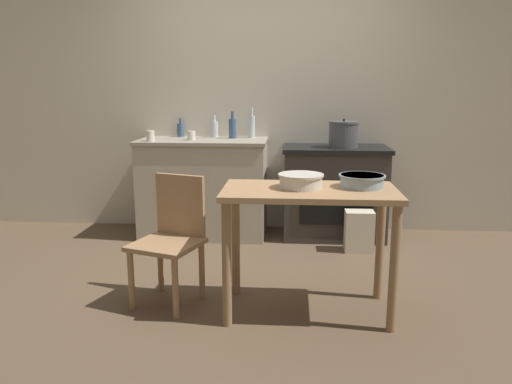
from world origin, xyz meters
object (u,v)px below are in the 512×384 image
Objects in this scene: bottle_center_left at (233,128)px; stove at (334,192)px; work_table at (309,211)px; flour_sack at (359,231)px; cup_center at (191,136)px; bottle_far_left at (181,130)px; bottle_left at (252,126)px; cup_center_right at (150,136)px; mixing_bowl_large at (362,180)px; stock_pot at (343,134)px; bottle_mid_left at (214,129)px; mixing_bowl_small at (301,180)px; chair at (172,236)px.

stove is at bearing -6.16° from bottle_center_left.
flour_sack is (0.48, 1.23, -0.48)m from work_table.
bottle_far_left is at bearing 118.64° from cup_center.
cup_center_right is at bearing -155.88° from bottle_left.
mixing_bowl_large is 1.58× the size of bottle_far_left.
stock_pot is (0.35, 1.59, 0.33)m from work_table.
cup_center is at bearing -121.59° from bottle_mid_left.
mixing_bowl_small is 2.01m from bottle_mid_left.
stove is at bearing -8.23° from bottle_far_left.
chair is 1.28m from mixing_bowl_large.
chair is 8.84× the size of cup_center_right.
work_table is (-0.29, -1.66, 0.22)m from stove.
cup_center_right is at bearing 173.29° from flour_sack.
mixing_bowl_small is at bearing 160.05° from work_table.
chair is 3.00× the size of mixing_bowl_small.
bottle_center_left reaches higher than mixing_bowl_small.
cup_center_right is (-1.39, 1.45, 0.31)m from work_table.
bottle_left reaches higher than bottle_far_left.
stock_pot is at bearing 75.44° from mixing_bowl_small.
mixing_bowl_small is (-0.05, 0.02, 0.19)m from work_table.
chair is (-0.89, 0.11, -0.21)m from work_table.
cup_center_right is at bearing -175.33° from stock_pot.
stock_pot is 1.25m from bottle_mid_left.
bottle_center_left is at bearing -24.10° from bottle_mid_left.
cup_center is 0.37m from cup_center_right.
bottle_mid_left is at bearing 167.94° from stock_pot.
cup_center_right is at bearing -160.45° from cup_center.
mixing_bowl_small is 3.33× the size of cup_center.
cup_center_right is at bearing -112.87° from bottle_far_left.
stock_pot is 3.27× the size of cup_center.
cup_center is (-0.54, -0.27, -0.07)m from bottle_left.
chair reaches higher than flour_sack.
stove is at bearing 78.03° from mixing_bowl_small.
flour_sack is 1.44m from bottle_left.
bottle_left reaches higher than mixing_bowl_large.
bottle_mid_left reaches higher than chair.
stove is 3.48× the size of mixing_bowl_small.
mixing_bowl_large is at bearing 7.60° from mixing_bowl_small.
cup_center_right is (-0.71, -0.32, -0.05)m from bottle_center_left.
cup_center_right is (-1.71, 1.38, 0.13)m from mixing_bowl_large.
mixing_bowl_small is at bearing 13.06° from chair.
stock_pot is 0.95× the size of bottle_left.
work_table is 3.80× the size of mixing_bowl_small.
work_table is 0.20m from mixing_bowl_small.
bottle_far_left is (-1.21, 1.88, 0.34)m from work_table.
stove is at bearing -13.01° from bottle_left.
mixing_bowl_large is at bearing -47.70° from cup_center.
flour_sack is at bearing 68.60° from work_table.
bottle_center_left reaches higher than cup_center.
chair is (-1.18, -1.55, 0.01)m from stove.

